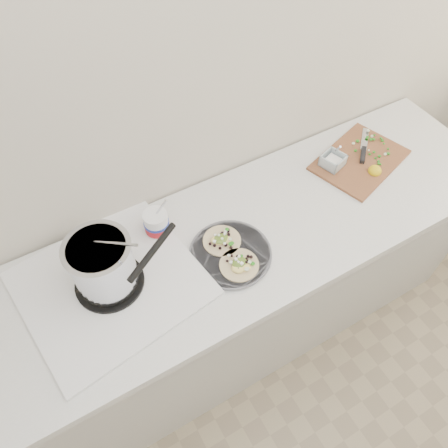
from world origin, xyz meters
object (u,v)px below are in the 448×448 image
tub (157,222)px  cutboard (358,158)px  stove (105,271)px  taco_plate (230,252)px

tub → cutboard: size_ratio=0.45×
stove → taco_plate: 0.46m
taco_plate → cutboard: 0.76m
taco_plate → cutboard: bearing=11.7°
stove → cutboard: size_ratio=1.40×
taco_plate → cutboard: (0.75, 0.15, -0.00)m
tub → taco_plate: bearing=-50.5°
stove → tub: bearing=19.2°
cutboard → stove: bearing=165.2°
taco_plate → tub: tub is taller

